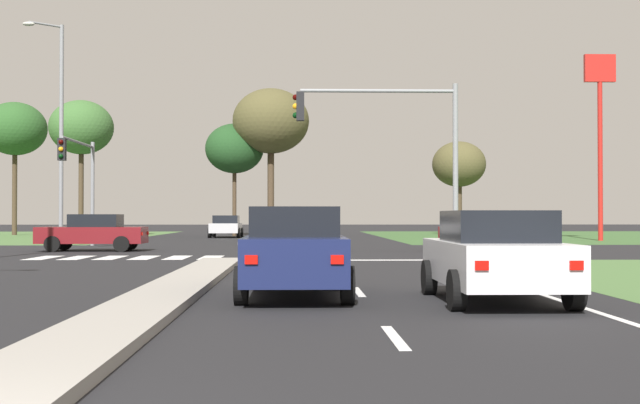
% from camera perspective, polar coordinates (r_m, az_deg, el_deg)
% --- Properties ---
extents(ground_plane, '(200.00, 200.00, 0.00)m').
position_cam_1_polar(ground_plane, '(34.51, -5.44, -3.34)').
color(ground_plane, black).
extents(grass_verge_far_right, '(35.00, 35.00, 0.01)m').
position_cam_1_polar(grass_verge_far_right, '(63.31, 19.93, -2.18)').
color(grass_verge_far_right, '#385B2D').
rests_on(grass_verge_far_right, ground).
extents(median_island_near, '(1.20, 22.00, 0.14)m').
position_cam_1_polar(median_island_near, '(15.63, -10.18, -6.02)').
color(median_island_near, gray).
rests_on(median_island_near, ground).
extents(median_island_far, '(1.20, 36.00, 0.14)m').
position_cam_1_polar(median_island_far, '(59.46, -3.80, -2.26)').
color(median_island_far, gray).
rests_on(median_island_far, ground).
extents(lane_dash_near, '(0.14, 2.00, 0.01)m').
position_cam_1_polar(lane_dash_near, '(10.22, 5.09, -9.13)').
color(lane_dash_near, silver).
rests_on(lane_dash_near, ground).
extents(lane_dash_second, '(0.14, 2.00, 0.01)m').
position_cam_1_polar(lane_dash_second, '(16.15, 2.62, -6.10)').
color(lane_dash_second, silver).
rests_on(lane_dash_second, ground).
extents(lane_dash_third, '(0.14, 2.00, 0.01)m').
position_cam_1_polar(lane_dash_third, '(22.12, 1.48, -4.70)').
color(lane_dash_third, silver).
rests_on(lane_dash_third, ground).
extents(lane_dash_fourth, '(0.14, 2.00, 0.01)m').
position_cam_1_polar(lane_dash_fourth, '(28.11, 0.83, -3.89)').
color(lane_dash_fourth, silver).
rests_on(lane_dash_fourth, ground).
extents(edge_line_right, '(0.14, 24.00, 0.01)m').
position_cam_1_polar(edge_line_right, '(17.07, 13.87, -5.79)').
color(edge_line_right, silver).
rests_on(edge_line_right, ground).
extents(stop_bar_near, '(6.40, 0.50, 0.01)m').
position_cam_1_polar(stop_bar_near, '(27.47, 1.52, -3.96)').
color(stop_bar_near, silver).
rests_on(stop_bar_near, ground).
extents(crosswalk_bar_near, '(0.70, 2.80, 0.01)m').
position_cam_1_polar(crosswalk_bar_near, '(30.51, -18.22, -3.61)').
color(crosswalk_bar_near, silver).
rests_on(crosswalk_bar_near, ground).
extents(crosswalk_bar_second, '(0.70, 2.80, 0.01)m').
position_cam_1_polar(crosswalk_bar_second, '(30.20, -16.12, -3.65)').
color(crosswalk_bar_second, silver).
rests_on(crosswalk_bar_second, ground).
extents(crosswalk_bar_third, '(0.70, 2.80, 0.01)m').
position_cam_1_polar(crosswalk_bar_third, '(29.93, -13.99, -3.68)').
color(crosswalk_bar_third, silver).
rests_on(crosswalk_bar_third, ground).
extents(crosswalk_bar_fourth, '(0.70, 2.80, 0.01)m').
position_cam_1_polar(crosswalk_bar_fourth, '(29.71, -11.82, -3.71)').
color(crosswalk_bar_fourth, silver).
rests_on(crosswalk_bar_fourth, ground).
extents(crosswalk_bar_fifth, '(0.70, 2.80, 0.01)m').
position_cam_1_polar(crosswalk_bar_fifth, '(29.52, -9.62, -3.74)').
color(crosswalk_bar_fifth, silver).
rests_on(crosswalk_bar_fifth, ground).
extents(crosswalk_bar_sixth, '(0.70, 2.80, 0.01)m').
position_cam_1_polar(crosswalk_bar_sixth, '(29.38, -7.39, -3.75)').
color(crosswalk_bar_sixth, silver).
rests_on(crosswalk_bar_sixth, ground).
extents(car_navy_near, '(1.96, 4.59, 1.62)m').
position_cam_1_polar(car_navy_near, '(15.19, -1.73, -3.34)').
color(car_navy_near, '#161E47').
rests_on(car_navy_near, ground).
extents(car_silver_second, '(2.09, 4.40, 1.46)m').
position_cam_1_polar(car_silver_second, '(56.30, -6.39, -1.63)').
color(car_silver_second, '#B7B7BC').
rests_on(car_silver_second, ground).
extents(car_red_third, '(4.36, 2.05, 1.51)m').
position_cam_1_polar(car_red_third, '(35.65, 11.73, -2.00)').
color(car_red_third, '#A31919').
rests_on(car_red_third, ground).
extents(car_white_fourth, '(2.03, 4.24, 1.55)m').
position_cam_1_polar(car_white_fourth, '(14.52, 11.79, -3.56)').
color(car_white_fourth, silver).
rests_on(car_white_fourth, ground).
extents(car_maroon_fifth, '(4.34, 1.95, 1.51)m').
position_cam_1_polar(car_maroon_fifth, '(35.76, -15.13, -1.99)').
color(car_maroon_fifth, maroon).
rests_on(car_maroon_fifth, ground).
extents(traffic_signal_near_right, '(5.52, 0.32, 5.86)m').
position_cam_1_polar(traffic_signal_near_right, '(28.11, 5.18, 4.42)').
color(traffic_signal_near_right, gray).
rests_on(traffic_signal_near_right, ground).
extents(traffic_signal_far_left, '(0.32, 5.67, 5.03)m').
position_cam_1_polar(traffic_signal_far_left, '(40.09, -15.90, 2.09)').
color(traffic_signal_far_left, gray).
rests_on(traffic_signal_far_left, ground).
extents(street_lamp_third, '(1.60, 1.32, 10.51)m').
position_cam_1_polar(street_lamp_third, '(41.75, -17.30, 5.05)').
color(street_lamp_third, gray).
rests_on(street_lamp_third, ground).
extents(pedestrian_at_median, '(0.34, 0.34, 1.79)m').
position_cam_1_polar(pedestrian_at_median, '(47.20, -4.35, -1.20)').
color(pedestrian_at_median, '#4C4C4C').
rests_on(pedestrian_at_median, median_island_far).
extents(fastfood_pole_sign, '(1.80, 0.40, 10.82)m').
position_cam_1_polar(fastfood_pole_sign, '(51.77, 18.44, 6.32)').
color(fastfood_pole_sign, red).
rests_on(fastfood_pole_sign, ground).
extents(treeline_near, '(4.67, 4.67, 9.92)m').
position_cam_1_polar(treeline_near, '(66.86, -19.98, 4.66)').
color(treeline_near, '#423323').
rests_on(treeline_near, ground).
extents(treeline_second, '(4.36, 4.36, 9.35)m').
position_cam_1_polar(treeline_second, '(59.99, -15.88, 4.85)').
color(treeline_second, '#423323').
rests_on(treeline_second, ground).
extents(treeline_third, '(4.17, 4.17, 8.01)m').
position_cam_1_polar(treeline_third, '(60.32, -5.82, 3.61)').
color(treeline_third, '#423323').
rests_on(treeline_third, ground).
extents(treeline_fourth, '(5.39, 5.39, 10.41)m').
position_cam_1_polar(treeline_fourth, '(59.54, -3.35, 5.45)').
color(treeline_fourth, '#423323').
rests_on(treeline_fourth, ground).
extents(treeline_fifth, '(4.03, 4.03, 7.04)m').
position_cam_1_polar(treeline_fifth, '(64.14, 9.40, 2.51)').
color(treeline_fifth, '#423323').
rests_on(treeline_fifth, ground).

